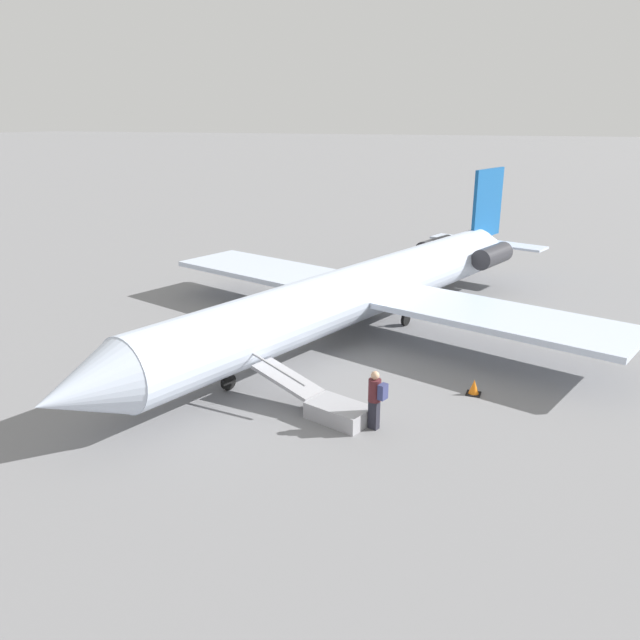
% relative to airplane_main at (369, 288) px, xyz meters
% --- Properties ---
extents(ground_plane, '(600.00, 600.00, 0.00)m').
position_rel_airplane_main_xyz_m(ground_plane, '(0.79, -0.25, -1.75)').
color(ground_plane, slate).
extents(airplane_main, '(26.46, 20.59, 5.87)m').
position_rel_airplane_main_xyz_m(airplane_main, '(0.00, 0.00, 0.00)').
color(airplane_main, silver).
rests_on(airplane_main, ground).
extents(boarding_stairs, '(2.17, 4.13, 1.54)m').
position_rel_airplane_main_xyz_m(boarding_stairs, '(8.10, 1.26, -1.40)').
color(boarding_stairs, '#99999E').
rests_on(boarding_stairs, ground).
extents(passenger, '(0.42, 0.57, 1.74)m').
position_rel_airplane_main_xyz_m(passenger, '(8.34, 2.77, -0.75)').
color(passenger, '#23232D').
rests_on(passenger, ground).
extents(traffic_cone_near_stairs, '(0.45, 0.45, 0.49)m').
position_rel_airplane_main_xyz_m(traffic_cone_near_stairs, '(4.98, 5.05, -1.53)').
color(traffic_cone_near_stairs, black).
rests_on(traffic_cone_near_stairs, ground).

